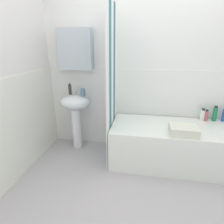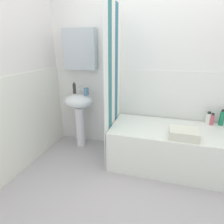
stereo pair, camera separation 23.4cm
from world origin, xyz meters
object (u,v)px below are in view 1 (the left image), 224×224
(bathtub, at_px, (171,145))
(towel_folded, at_px, (183,130))
(lotion_bottle, at_px, (215,114))
(body_wash_bottle, at_px, (206,116))
(shampoo_bottle, at_px, (203,115))
(soap_dispenser, at_px, (70,89))
(conditioner_bottle, at_px, (224,115))
(toothbrush_cup, at_px, (83,92))
(sink, at_px, (76,110))

(bathtub, distance_m, towel_folded, 0.39)
(bathtub, height_order, lotion_bottle, lotion_bottle)
(body_wash_bottle, bearing_deg, shampoo_bottle, 148.96)
(bathtub, xyz_separation_m, towel_folded, (0.08, -0.21, 0.32))
(soap_dispenser, bearing_deg, lotion_bottle, 1.98)
(body_wash_bottle, bearing_deg, conditioner_bottle, 7.85)
(soap_dispenser, height_order, bathtub, soap_dispenser)
(shampoo_bottle, bearing_deg, conditioner_bottle, 1.72)
(bathtub, relative_size, conditioner_bottle, 8.31)
(toothbrush_cup, distance_m, lotion_bottle, 1.86)
(toothbrush_cup, relative_size, bathtub, 0.06)
(toothbrush_cup, distance_m, body_wash_bottle, 1.75)
(lotion_bottle, relative_size, shampoo_bottle, 1.27)
(towel_folded, bearing_deg, toothbrush_cup, 163.11)
(toothbrush_cup, relative_size, shampoo_bottle, 0.60)
(conditioner_bottle, bearing_deg, sink, -176.38)
(toothbrush_cup, height_order, shampoo_bottle, toothbrush_cup)
(conditioner_bottle, bearing_deg, body_wash_bottle, -172.15)
(sink, xyz_separation_m, shampoo_bottle, (1.81, 0.12, -0.00))
(lotion_bottle, bearing_deg, toothbrush_cup, -176.91)
(conditioner_bottle, distance_m, towel_folded, 0.81)
(toothbrush_cup, relative_size, body_wash_bottle, 0.62)
(body_wash_bottle, relative_size, towel_folded, 0.52)
(lotion_bottle, height_order, shampoo_bottle, lotion_bottle)
(conditioner_bottle, xyz_separation_m, body_wash_bottle, (-0.24, -0.03, -0.01))
(conditioner_bottle, bearing_deg, bathtub, -156.40)
(toothbrush_cup, bearing_deg, lotion_bottle, 3.09)
(lotion_bottle, height_order, towel_folded, lotion_bottle)
(body_wash_bottle, bearing_deg, bathtub, -149.38)
(sink, xyz_separation_m, body_wash_bottle, (1.85, 0.10, -0.00))
(shampoo_bottle, bearing_deg, towel_folded, -123.92)
(body_wash_bottle, height_order, shampoo_bottle, shampoo_bottle)
(toothbrush_cup, height_order, towel_folded, toothbrush_cup)
(shampoo_bottle, height_order, towel_folded, shampoo_bottle)
(body_wash_bottle, relative_size, shampoo_bottle, 0.97)
(bathtub, xyz_separation_m, body_wash_bottle, (0.46, 0.27, 0.34))
(sink, bearing_deg, bathtub, -7.06)
(conditioner_bottle, height_order, lotion_bottle, lotion_bottle)
(sink, bearing_deg, conditioner_bottle, 3.62)
(lotion_bottle, relative_size, towel_folded, 0.68)
(towel_folded, bearing_deg, bathtub, 109.89)
(towel_folded, bearing_deg, body_wash_bottle, 51.68)
(body_wash_bottle, distance_m, shampoo_bottle, 0.05)
(soap_dispenser, height_order, conditioner_bottle, soap_dispenser)
(soap_dispenser, relative_size, towel_folded, 0.54)
(bathtub, height_order, towel_folded, towel_folded)
(bathtub, relative_size, body_wash_bottle, 9.73)
(lotion_bottle, distance_m, body_wash_bottle, 0.12)
(conditioner_bottle, bearing_deg, soap_dispenser, -177.94)
(lotion_bottle, height_order, body_wash_bottle, lotion_bottle)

